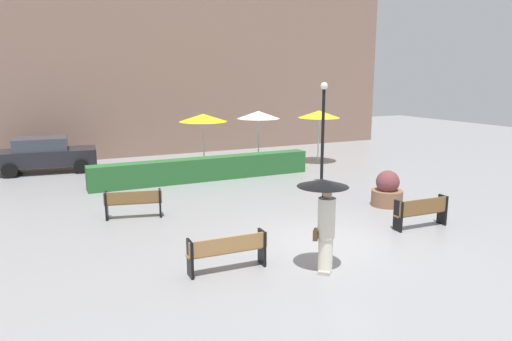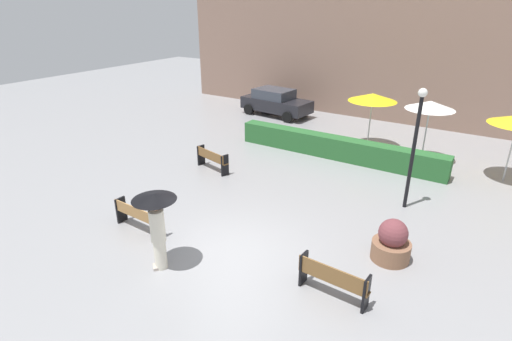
% 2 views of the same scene
% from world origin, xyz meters
% --- Properties ---
extents(ground_plane, '(60.00, 60.00, 0.00)m').
position_xyz_m(ground_plane, '(0.00, 0.00, 0.00)').
color(ground_plane, gray).
extents(bench_near_left, '(1.82, 0.42, 0.83)m').
position_xyz_m(bench_near_left, '(-3.05, -0.56, 0.50)').
color(bench_near_left, '#9E7242').
rests_on(bench_near_left, ground).
extents(bench_near_right, '(1.73, 0.42, 0.87)m').
position_xyz_m(bench_near_right, '(3.06, -0.16, 0.51)').
color(bench_near_right, brown).
rests_on(bench_near_right, ground).
extents(bench_far_left, '(1.72, 0.73, 0.86)m').
position_xyz_m(bench_far_left, '(-4.14, 4.33, 0.52)').
color(bench_far_left, brown).
rests_on(bench_far_left, ground).
extents(pedestrian_with_umbrella, '(1.12, 1.12, 2.10)m').
position_xyz_m(pedestrian_with_umbrella, '(-1.17, -1.50, 1.43)').
color(pedestrian_with_umbrella, silver).
rests_on(pedestrian_with_umbrella, ground).
extents(planter_pot, '(1.03, 1.03, 1.19)m').
position_xyz_m(planter_pot, '(3.78, 2.11, 0.51)').
color(planter_pot, brown).
rests_on(planter_pot, ground).
extents(lamp_post, '(0.28, 0.28, 4.03)m').
position_xyz_m(lamp_post, '(3.35, 5.37, 2.46)').
color(lamp_post, black).
rests_on(lamp_post, ground).
extents(patio_umbrella_yellow, '(2.19, 2.19, 2.58)m').
position_xyz_m(patio_umbrella_yellow, '(0.31, 10.51, 2.40)').
color(patio_umbrella_yellow, silver).
rests_on(patio_umbrella_yellow, ground).
extents(patio_umbrella_white, '(1.99, 1.99, 2.66)m').
position_xyz_m(patio_umbrella_white, '(2.86, 10.04, 2.47)').
color(patio_umbrella_white, silver).
rests_on(patio_umbrella_white, ground).
extents(patio_umbrella_yellow_far, '(2.05, 2.05, 2.60)m').
position_xyz_m(patio_umbrella_yellow_far, '(6.00, 9.71, 2.42)').
color(patio_umbrella_yellow_far, silver).
rests_on(patio_umbrella_yellow_far, ground).
extents(hedge_strip, '(9.31, 0.70, 0.95)m').
position_xyz_m(hedge_strip, '(-0.40, 8.40, 0.48)').
color(hedge_strip, '#28602D').
rests_on(hedge_strip, ground).
extents(building_facade, '(28.00, 1.20, 11.09)m').
position_xyz_m(building_facade, '(0.00, 16.00, 5.54)').
color(building_facade, '#846656').
rests_on(building_facade, ground).
extents(parked_car, '(4.35, 2.30, 1.57)m').
position_xyz_m(parked_car, '(-6.28, 13.13, 0.82)').
color(parked_car, black).
rests_on(parked_car, ground).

